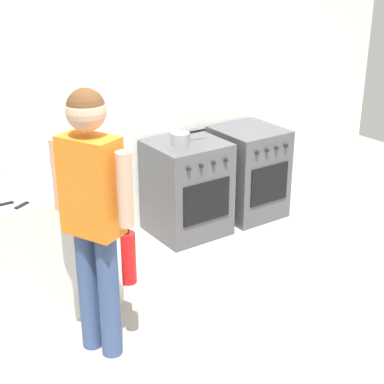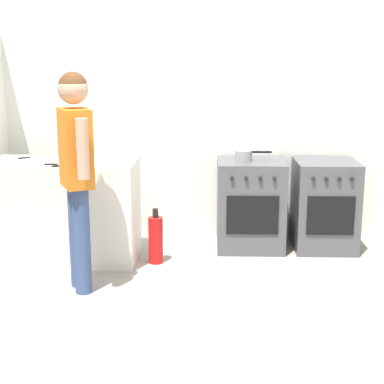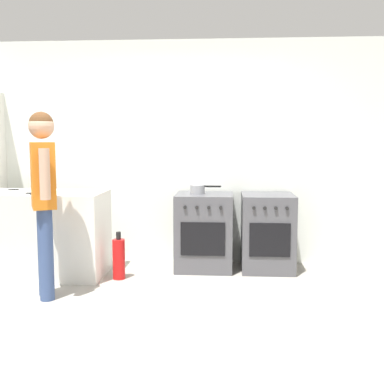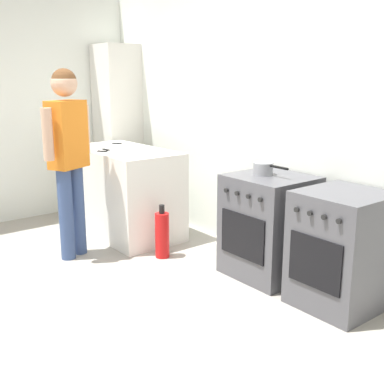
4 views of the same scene
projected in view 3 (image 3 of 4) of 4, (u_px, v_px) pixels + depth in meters
name	position (u px, v px, depth m)	size (l,w,h in m)	color
ground_plane	(152.00, 319.00, 3.92)	(8.00, 8.00, 0.00)	gray
back_wall	(176.00, 152.00, 5.71)	(6.00, 0.10, 2.60)	silver
counter_unit	(44.00, 234.00, 5.15)	(1.30, 0.70, 0.90)	silver
oven_left	(204.00, 231.00, 5.41)	(0.63, 0.62, 0.85)	#4C4C51
oven_right	(267.00, 232.00, 5.36)	(0.57, 0.62, 0.85)	#4C4C51
pot	(198.00, 189.00, 5.35)	(0.34, 0.16, 0.10)	gray
knife_carving	(4.00, 190.00, 5.23)	(0.29, 0.20, 0.01)	silver
knife_utility	(26.00, 193.00, 4.94)	(0.25, 0.04, 0.01)	silver
knife_paring	(39.00, 194.00, 4.86)	(0.20, 0.12, 0.01)	silver
person	(43.00, 187.00, 4.34)	(0.32, 0.53, 1.70)	#384C7A
fire_extinguisher	(119.00, 259.00, 5.02)	(0.13, 0.13, 0.50)	red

